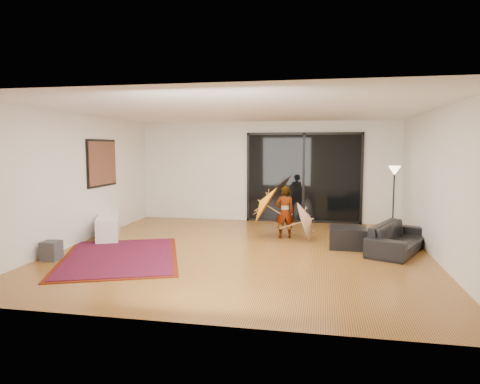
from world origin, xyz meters
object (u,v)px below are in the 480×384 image
(media_console, at_px, (109,225))
(child, at_px, (285,212))
(sofa, at_px, (398,238))
(ottoman, at_px, (348,237))

(media_console, xyz_separation_m, child, (3.94, 0.55, 0.33))
(sofa, height_order, child, child)
(child, bearing_deg, media_console, -4.24)
(media_console, xyz_separation_m, ottoman, (5.27, -0.11, -0.05))
(media_console, distance_m, sofa, 6.21)
(media_console, bearing_deg, ottoman, -25.82)
(media_console, distance_m, ottoman, 5.27)
(sofa, relative_size, child, 1.60)
(media_console, height_order, child, child)
(ottoman, bearing_deg, sofa, -10.97)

